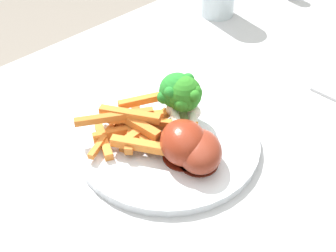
# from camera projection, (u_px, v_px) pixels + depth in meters

# --- Properties ---
(dining_table) EXTENTS (1.27, 0.70, 0.72)m
(dining_table) POSITION_uv_depth(u_px,v_px,m) (160.00, 209.00, 0.62)
(dining_table) COLOR #B7B7BC
(dining_table) RESTS_ON ground_plane
(dinner_plate) EXTENTS (0.25, 0.25, 0.01)m
(dinner_plate) POSITION_uv_depth(u_px,v_px,m) (168.00, 140.00, 0.58)
(dinner_plate) COLOR silver
(dinner_plate) RESTS_ON dining_table
(broccoli_floret_front) EXTENTS (0.05, 0.05, 0.07)m
(broccoli_floret_front) POSITION_uv_depth(u_px,v_px,m) (184.00, 96.00, 0.57)
(broccoli_floret_front) COLOR #7DB857
(broccoli_floret_front) RESTS_ON dinner_plate
(broccoli_floret_middle) EXTENTS (0.06, 0.05, 0.07)m
(broccoli_floret_middle) POSITION_uv_depth(u_px,v_px,m) (177.00, 91.00, 0.58)
(broccoli_floret_middle) COLOR #7EBD4A
(broccoli_floret_middle) RESTS_ON dinner_plate
(carrot_fries_pile) EXTENTS (0.15, 0.13, 0.04)m
(carrot_fries_pile) POSITION_uv_depth(u_px,v_px,m) (133.00, 127.00, 0.56)
(carrot_fries_pile) COLOR orange
(carrot_fries_pile) RESTS_ON dinner_plate
(chicken_drumstick_near) EXTENTS (0.09, 0.11, 0.05)m
(chicken_drumstick_near) POSITION_uv_depth(u_px,v_px,m) (183.00, 141.00, 0.53)
(chicken_drumstick_near) COLOR #5F1A0E
(chicken_drumstick_near) RESTS_ON dinner_plate
(chicken_drumstick_far) EXTENTS (0.11, 0.11, 0.04)m
(chicken_drumstick_far) POSITION_uv_depth(u_px,v_px,m) (199.00, 149.00, 0.53)
(chicken_drumstick_far) COLOR #5D1C12
(chicken_drumstick_far) RESTS_ON dinner_plate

